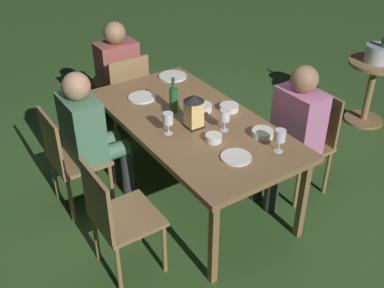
# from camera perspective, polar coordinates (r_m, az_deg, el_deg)

# --- Properties ---
(ground_plane) EXTENTS (16.00, 16.00, 0.00)m
(ground_plane) POSITION_cam_1_polar(r_m,az_deg,el_deg) (3.97, -0.00, -6.23)
(ground_plane) COLOR #385B28
(dining_table) EXTENTS (1.84, 0.94, 0.73)m
(dining_table) POSITION_cam_1_polar(r_m,az_deg,el_deg) (3.59, -0.00, 2.25)
(dining_table) COLOR olive
(dining_table) RESTS_ON ground
(chair_side_right_a) EXTENTS (0.42, 0.40, 0.87)m
(chair_side_right_a) POSITION_cam_1_polar(r_m,az_deg,el_deg) (3.07, -9.24, -8.70)
(chair_side_right_a) COLOR #937047
(chair_side_right_a) RESTS_ON ground
(chair_head_far) EXTENTS (0.40, 0.42, 0.87)m
(chair_head_far) POSITION_cam_1_polar(r_m,az_deg,el_deg) (4.58, -8.15, 6.29)
(chair_head_far) COLOR #937047
(chair_head_far) RESTS_ON ground
(person_in_rust) EXTENTS (0.48, 0.38, 1.15)m
(person_in_rust) POSITION_cam_1_polar(r_m,az_deg,el_deg) (4.68, -9.39, 8.82)
(person_in_rust) COLOR #9E4C47
(person_in_rust) RESTS_ON ground
(chair_side_left_a) EXTENTS (0.42, 0.40, 0.87)m
(chair_side_left_a) POSITION_cam_1_polar(r_m,az_deg,el_deg) (3.91, 13.97, 0.72)
(chair_side_left_a) COLOR #937047
(chair_side_left_a) RESTS_ON ground
(person_in_pink) EXTENTS (0.38, 0.47, 1.15)m
(person_in_pink) POSITION_cam_1_polar(r_m,az_deg,el_deg) (3.71, 12.17, 1.83)
(person_in_pink) COLOR #C675A3
(person_in_pink) RESTS_ON ground
(chair_side_right_b) EXTENTS (0.42, 0.40, 0.87)m
(chair_side_right_b) POSITION_cam_1_polar(r_m,az_deg,el_deg) (3.70, -14.80, -1.45)
(chair_side_right_b) COLOR #937047
(chair_side_right_b) RESTS_ON ground
(person_in_green) EXTENTS (0.38, 0.47, 1.15)m
(person_in_green) POSITION_cam_1_polar(r_m,az_deg,el_deg) (3.67, -12.30, 1.44)
(person_in_green) COLOR #4C7A5B
(person_in_green) RESTS_ON ground
(lantern_centerpiece) EXTENTS (0.15, 0.15, 0.27)m
(lantern_centerpiece) POSITION_cam_1_polar(r_m,az_deg,el_deg) (3.40, 0.23, 4.28)
(lantern_centerpiece) COLOR black
(lantern_centerpiece) RESTS_ON dining_table
(green_bottle_on_table) EXTENTS (0.07, 0.07, 0.29)m
(green_bottle_on_table) POSITION_cam_1_polar(r_m,az_deg,el_deg) (3.63, -2.29, 5.50)
(green_bottle_on_table) COLOR #1E5B2D
(green_bottle_on_table) RESTS_ON dining_table
(wine_glass_a) EXTENTS (0.08, 0.08, 0.17)m
(wine_glass_a) POSITION_cam_1_polar(r_m,az_deg,el_deg) (3.33, -2.97, 3.03)
(wine_glass_a) COLOR silver
(wine_glass_a) RESTS_ON dining_table
(wine_glass_b) EXTENTS (0.08, 0.08, 0.17)m
(wine_glass_b) POSITION_cam_1_polar(r_m,az_deg,el_deg) (3.38, 4.06, 3.41)
(wine_glass_b) COLOR silver
(wine_glass_b) RESTS_ON dining_table
(wine_glass_c) EXTENTS (0.08, 0.08, 0.17)m
(wine_glass_c) POSITION_cam_1_polar(r_m,az_deg,el_deg) (3.18, 10.76, 0.89)
(wine_glass_c) COLOR silver
(wine_glass_c) RESTS_ON dining_table
(plate_a) EXTENTS (0.25, 0.25, 0.01)m
(plate_a) POSITION_cam_1_polar(r_m,az_deg,el_deg) (4.26, -2.38, 8.33)
(plate_a) COLOR white
(plate_a) RESTS_ON dining_table
(plate_b) EXTENTS (0.23, 0.23, 0.01)m
(plate_b) POSITION_cam_1_polar(r_m,az_deg,el_deg) (3.90, -6.16, 5.72)
(plate_b) COLOR white
(plate_b) RESTS_ON dining_table
(plate_c) EXTENTS (0.21, 0.21, 0.01)m
(plate_c) POSITION_cam_1_polar(r_m,az_deg,el_deg) (3.13, 5.43, -1.62)
(plate_c) COLOR white
(plate_c) RESTS_ON dining_table
(bowl_olives) EXTENTS (0.12, 0.12, 0.05)m
(bowl_olives) POSITION_cam_1_polar(r_m,az_deg,el_deg) (3.29, 2.67, 0.78)
(bowl_olives) COLOR silver
(bowl_olives) RESTS_ON dining_table
(bowl_bread) EXTENTS (0.15, 0.15, 0.05)m
(bowl_bread) POSITION_cam_1_polar(r_m,az_deg,el_deg) (3.70, 4.59, 4.52)
(bowl_bread) COLOR silver
(bowl_bread) RESTS_ON dining_table
(bowl_salad) EXTENTS (0.16, 0.16, 0.05)m
(bowl_salad) POSITION_cam_1_polar(r_m,az_deg,el_deg) (3.68, 1.24, 4.54)
(bowl_salad) COLOR silver
(bowl_salad) RESTS_ON dining_table
(bowl_dip) EXTENTS (0.16, 0.16, 0.05)m
(bowl_dip) POSITION_cam_1_polar(r_m,az_deg,el_deg) (3.38, 8.65, 1.36)
(bowl_dip) COLOR silver
(bowl_dip) RESTS_ON dining_table
(side_table) EXTENTS (0.54, 0.54, 0.68)m
(side_table) POSITION_cam_1_polar(r_m,az_deg,el_deg) (5.16, 21.20, 7.08)
(side_table) COLOR #937047
(side_table) RESTS_ON ground
(ice_bucket) EXTENTS (0.26, 0.26, 0.34)m
(ice_bucket) POSITION_cam_1_polar(r_m,az_deg,el_deg) (5.04, 21.95, 10.38)
(ice_bucket) COLOR #B2B7BF
(ice_bucket) RESTS_ON side_table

